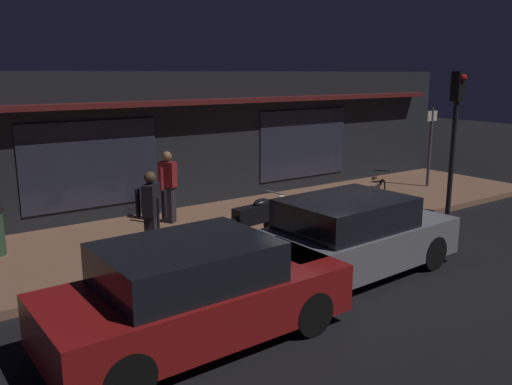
{
  "coord_description": "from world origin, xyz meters",
  "views": [
    {
      "loc": [
        -7.14,
        -7.05,
        3.56
      ],
      "look_at": [
        -0.39,
        2.4,
        0.95
      ],
      "focal_mm": 37.41,
      "sensor_mm": 36.0,
      "label": 1
    }
  ],
  "objects_px": {
    "person_bystander": "(168,185)",
    "sign_post": "(430,142)",
    "traffic_light_pole": "(455,119)",
    "parked_car_far": "(349,237)",
    "motorcycle": "(258,217)",
    "bicycle_parked": "(376,194)",
    "person_photographer": "(152,214)",
    "parked_car_near": "(194,293)"
  },
  "relations": [
    {
      "from": "bicycle_parked",
      "to": "person_photographer",
      "type": "bearing_deg",
      "value": -177.56
    },
    {
      "from": "parked_car_near",
      "to": "person_photographer",
      "type": "bearing_deg",
      "value": 75.52
    },
    {
      "from": "sign_post",
      "to": "parked_car_near",
      "type": "relative_size",
      "value": 0.58
    },
    {
      "from": "person_photographer",
      "to": "parked_car_far",
      "type": "bearing_deg",
      "value": -41.56
    },
    {
      "from": "person_photographer",
      "to": "parked_car_far",
      "type": "distance_m",
      "value": 3.63
    },
    {
      "from": "parked_car_near",
      "to": "person_bystander",
      "type": "bearing_deg",
      "value": 67.11
    },
    {
      "from": "sign_post",
      "to": "traffic_light_pole",
      "type": "xyz_separation_m",
      "value": [
        -2.21,
        -2.29,
        0.97
      ]
    },
    {
      "from": "parked_car_far",
      "to": "person_bystander",
      "type": "bearing_deg",
      "value": 106.43
    },
    {
      "from": "bicycle_parked",
      "to": "sign_post",
      "type": "distance_m",
      "value": 3.57
    },
    {
      "from": "person_photographer",
      "to": "person_bystander",
      "type": "bearing_deg",
      "value": 56.81
    },
    {
      "from": "motorcycle",
      "to": "sign_post",
      "type": "xyz_separation_m",
      "value": [
        7.45,
        1.4,
        0.86
      ]
    },
    {
      "from": "person_bystander",
      "to": "sign_post",
      "type": "xyz_separation_m",
      "value": [
        8.31,
        -0.94,
        0.48
      ]
    },
    {
      "from": "sign_post",
      "to": "parked_car_far",
      "type": "distance_m",
      "value": 7.88
    },
    {
      "from": "traffic_light_pole",
      "to": "parked_car_far",
      "type": "height_order",
      "value": "traffic_light_pole"
    },
    {
      "from": "person_photographer",
      "to": "parked_car_far",
      "type": "xyz_separation_m",
      "value": [
        2.71,
        -2.4,
        -0.32
      ]
    },
    {
      "from": "person_bystander",
      "to": "parked_car_near",
      "type": "xyz_separation_m",
      "value": [
        -2.15,
        -5.09,
        -0.32
      ]
    },
    {
      "from": "bicycle_parked",
      "to": "person_bystander",
      "type": "relative_size",
      "value": 0.91
    },
    {
      "from": "parked_car_far",
      "to": "sign_post",
      "type": "bearing_deg",
      "value": 27.02
    },
    {
      "from": "motorcycle",
      "to": "bicycle_parked",
      "type": "xyz_separation_m",
      "value": [
        4.14,
        0.51,
        -0.14
      ]
    },
    {
      "from": "parked_car_far",
      "to": "parked_car_near",
      "type": "bearing_deg",
      "value": -170.5
    },
    {
      "from": "parked_car_far",
      "to": "person_photographer",
      "type": "bearing_deg",
      "value": 138.44
    },
    {
      "from": "sign_post",
      "to": "person_bystander",
      "type": "bearing_deg",
      "value": 173.52
    },
    {
      "from": "bicycle_parked",
      "to": "parked_car_far",
      "type": "relative_size",
      "value": 0.36
    },
    {
      "from": "bicycle_parked",
      "to": "traffic_light_pole",
      "type": "bearing_deg",
      "value": -51.71
    },
    {
      "from": "person_bystander",
      "to": "sign_post",
      "type": "bearing_deg",
      "value": -6.48
    },
    {
      "from": "motorcycle",
      "to": "parked_car_near",
      "type": "distance_m",
      "value": 4.08
    },
    {
      "from": "motorcycle",
      "to": "traffic_light_pole",
      "type": "distance_m",
      "value": 5.62
    },
    {
      "from": "bicycle_parked",
      "to": "traffic_light_pole",
      "type": "relative_size",
      "value": 0.42
    },
    {
      "from": "bicycle_parked",
      "to": "sign_post",
      "type": "relative_size",
      "value": 0.63
    },
    {
      "from": "person_bystander",
      "to": "traffic_light_pole",
      "type": "height_order",
      "value": "traffic_light_pole"
    },
    {
      "from": "person_bystander",
      "to": "parked_car_near",
      "type": "height_order",
      "value": "person_bystander"
    },
    {
      "from": "bicycle_parked",
      "to": "parked_car_near",
      "type": "distance_m",
      "value": 7.86
    },
    {
      "from": "person_photographer",
      "to": "person_bystander",
      "type": "relative_size",
      "value": 1.0
    },
    {
      "from": "motorcycle",
      "to": "parked_car_near",
      "type": "relative_size",
      "value": 0.41
    },
    {
      "from": "bicycle_parked",
      "to": "traffic_light_pole",
      "type": "distance_m",
      "value": 2.65
    },
    {
      "from": "motorcycle",
      "to": "parked_car_far",
      "type": "xyz_separation_m",
      "value": [
        0.46,
        -2.16,
        0.06
      ]
    },
    {
      "from": "motorcycle",
      "to": "bicycle_parked",
      "type": "height_order",
      "value": "motorcycle"
    },
    {
      "from": "bicycle_parked",
      "to": "motorcycle",
      "type": "bearing_deg",
      "value": -173.03
    },
    {
      "from": "sign_post",
      "to": "parked_car_far",
      "type": "height_order",
      "value": "sign_post"
    },
    {
      "from": "person_photographer",
      "to": "traffic_light_pole",
      "type": "relative_size",
      "value": 0.46
    },
    {
      "from": "bicycle_parked",
      "to": "parked_car_far",
      "type": "distance_m",
      "value": 4.55
    },
    {
      "from": "parked_car_far",
      "to": "bicycle_parked",
      "type": "bearing_deg",
      "value": 36.0
    }
  ]
}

